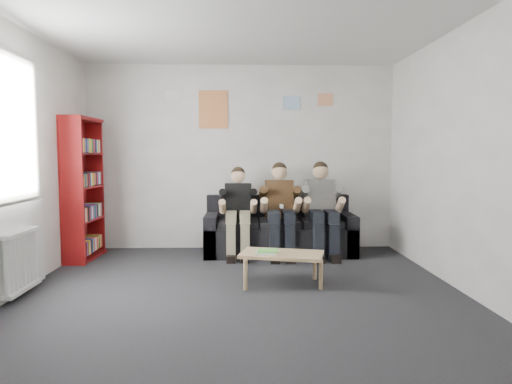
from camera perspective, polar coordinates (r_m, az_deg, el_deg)
room_shell at (r=4.27m, az=-2.03°, el=4.15°), size 5.00×5.00×5.00m
sofa at (r=6.49m, az=2.90°, el=-5.10°), size 2.07×0.85×0.80m
bookshelf at (r=6.47m, az=-20.70°, el=0.39°), size 0.28×0.85×1.88m
coffee_table at (r=4.92m, az=3.24°, el=-8.06°), size 0.86×0.48×0.35m
game_cases at (r=4.87m, az=1.36°, el=-7.48°), size 0.24×0.19×0.03m
person_left at (r=6.23m, az=-2.25°, el=-2.48°), size 0.37×0.79×1.22m
person_middle at (r=6.25m, az=3.05°, el=-2.25°), size 0.40×0.85×1.29m
person_right at (r=6.32m, az=8.28°, el=-2.17°), size 0.40×0.86×1.30m
radiator at (r=5.08m, az=-27.28°, el=-7.66°), size 0.10×0.64×0.60m
window at (r=5.01m, az=-28.33°, el=-0.00°), size 0.05×1.30×2.36m
poster_large at (r=6.80m, az=-5.37°, el=10.23°), size 0.42×0.01×0.55m
poster_blue at (r=6.84m, az=4.47°, el=11.05°), size 0.25×0.01×0.20m
poster_pink at (r=6.92m, az=8.68°, el=11.36°), size 0.22×0.01×0.18m
poster_sign at (r=6.89m, az=-10.47°, el=11.78°), size 0.20×0.01×0.14m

